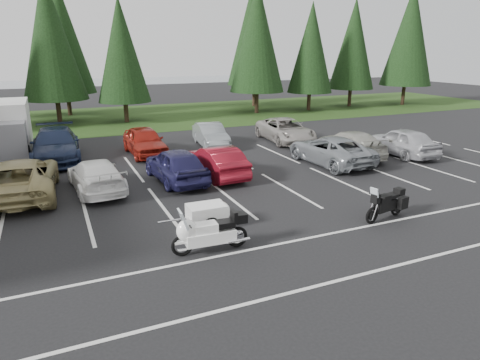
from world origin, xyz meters
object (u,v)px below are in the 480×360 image
(touring_motorcycle, at_px, (210,229))
(car_far_3, at_px, (211,135))
(car_near_8, at_px, (402,141))
(adventure_motorcycle, at_px, (386,202))
(car_far_2, at_px, (145,141))
(car_near_2, at_px, (21,178))
(car_near_4, at_px, (176,165))
(car_near_7, at_px, (350,144))
(car_far_4, at_px, (285,130))
(car_far_1, at_px, (56,145))
(car_near_6, at_px, (330,150))
(car_near_3, at_px, (96,175))
(cargo_trailer, at_px, (207,216))
(box_truck, at_px, (5,130))
(car_near_5, at_px, (217,161))

(touring_motorcycle, bearing_deg, car_far_3, 72.97)
(car_near_8, relative_size, adventure_motorcycle, 2.13)
(car_far_2, distance_m, touring_motorcycle, 12.85)
(car_near_2, bearing_deg, car_near_4, 178.78)
(car_near_4, relative_size, car_near_7, 0.92)
(car_far_2, bearing_deg, car_far_4, -1.91)
(car_far_1, height_order, adventure_motorcycle, car_far_1)
(car_far_3, bearing_deg, touring_motorcycle, -104.41)
(car_near_6, xyz_separation_m, touring_motorcycle, (-9.11, -6.97, -0.01))
(car_far_3, bearing_deg, car_near_3, -133.96)
(car_near_7, bearing_deg, car_far_2, -21.82)
(car_near_4, bearing_deg, adventure_motorcycle, 122.45)
(car_near_2, xyz_separation_m, touring_motorcycle, (5.18, -7.64, -0.07))
(touring_motorcycle, bearing_deg, adventure_motorcycle, 2.09)
(car_near_3, height_order, car_far_1, car_far_1)
(car_near_3, xyz_separation_m, car_near_4, (3.40, -0.07, 0.11))
(car_far_2, xyz_separation_m, touring_motorcycle, (-0.82, -12.83, -0.06))
(cargo_trailer, bearing_deg, car_near_2, 134.83)
(cargo_trailer, bearing_deg, box_truck, 116.87)
(car_near_6, relative_size, adventure_motorcycle, 2.42)
(car_far_3, bearing_deg, adventure_motorcycle, -78.20)
(car_near_7, xyz_separation_m, adventure_motorcycle, (-4.61, -7.90, -0.06))
(box_truck, bearing_deg, car_near_8, -23.44)
(car_near_7, xyz_separation_m, car_far_4, (-1.16, 5.03, 0.01))
(car_near_7, bearing_deg, car_far_3, -38.61)
(car_near_8, distance_m, touring_motorcycle, 15.49)
(car_near_8, height_order, car_far_2, car_near_8)
(car_near_4, bearing_deg, car_near_5, 176.96)
(car_near_6, bearing_deg, car_near_5, -4.31)
(car_far_4, bearing_deg, car_far_3, 177.26)
(touring_motorcycle, height_order, adventure_motorcycle, touring_motorcycle)
(car_near_2, height_order, car_near_5, car_near_2)
(cargo_trailer, bearing_deg, car_far_1, 111.13)
(car_near_3, xyz_separation_m, car_far_1, (-1.36, 6.21, 0.17))
(car_near_7, bearing_deg, car_near_6, 27.86)
(car_far_2, xyz_separation_m, cargo_trailer, (-0.33, -11.15, -0.36))
(car_near_5, bearing_deg, touring_motorcycle, 65.97)
(car_near_3, relative_size, car_near_7, 0.93)
(car_near_5, xyz_separation_m, car_far_3, (1.97, 6.24, -0.03))
(car_near_4, distance_m, car_near_5, 1.97)
(car_near_5, distance_m, car_far_2, 6.04)
(car_near_7, bearing_deg, box_truck, -19.91)
(car_far_3, bearing_deg, car_far_2, -165.80)
(car_far_3, xyz_separation_m, touring_motorcycle, (-4.96, -13.43, 0.02))
(box_truck, height_order, car_near_2, box_truck)
(car_near_4, bearing_deg, car_far_2, -91.94)
(car_near_2, bearing_deg, car_near_5, -179.96)
(touring_motorcycle, distance_m, adventure_motorcycle, 6.37)
(car_far_4, bearing_deg, car_near_2, -156.32)
(car_near_3, distance_m, car_far_2, 6.46)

